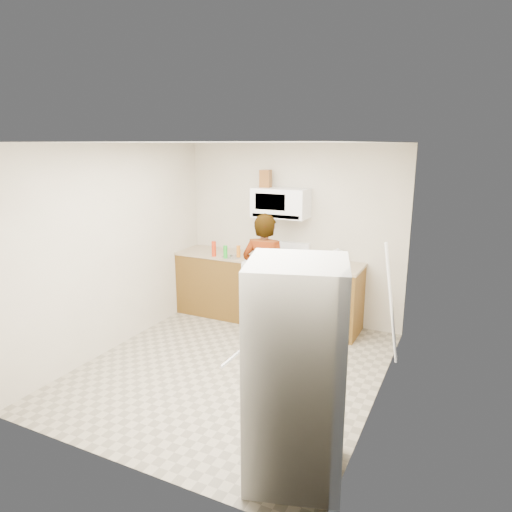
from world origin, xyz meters
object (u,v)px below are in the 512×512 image
Objects in this scene: gas_range at (276,290)px; kettle at (337,256)px; microwave at (281,203)px; person at (265,276)px; fridge at (296,373)px; saucepan at (267,249)px.

gas_range reaches higher than kettle.
microwave is 1.08m from person.
fridge reaches higher than kettle.
fridge is 3.01m from kettle.
fridge is 10.62× the size of kettle.
gas_range is at bearing -90.00° from microwave.
kettle is at bearing 83.48° from fridge.
gas_range is 1.49× the size of microwave.
microwave is (0.00, 0.13, 1.21)m from gas_range.
kettle is (0.81, 0.06, -0.68)m from microwave.
fridge is at bearing -61.91° from saucepan.
person is at bearing 102.99° from fridge.
kettle is 0.71× the size of saucepan.
person is (0.04, -0.49, 0.34)m from gas_range.
microwave is 0.46× the size of person.
microwave is 0.45× the size of fridge.
fridge is 7.54× the size of saucepan.
microwave reaches higher than fridge.
gas_range is at bearing -36.00° from saucepan.
person is 10.29× the size of kettle.
microwave reaches higher than saucepan.
fridge reaches higher than gas_range.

